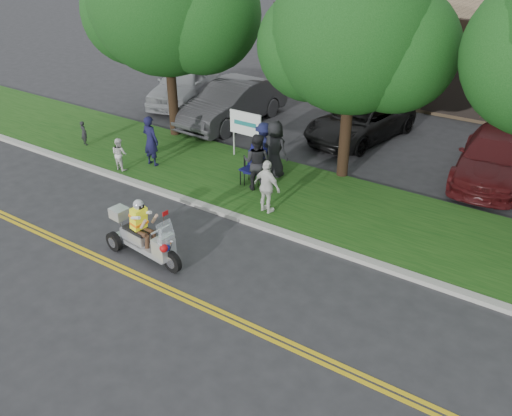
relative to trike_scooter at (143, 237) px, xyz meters
The scene contains 23 objects.
ground 1.70m from the trike_scooter, ahead, with size 120.00×120.00×0.00m, color #28282B.
centerline_near 1.87m from the trike_scooter, 27.49° to the right, with size 60.00×0.10×0.01m, color gold.
centerline_far 1.81m from the trike_scooter, 22.78° to the right, with size 60.00×0.10×0.01m, color gold.
curb 3.26m from the trike_scooter, 60.41° to the left, with size 60.00×0.25×0.12m, color #A8A89E.
grass_verge 5.22m from the trike_scooter, 72.19° to the left, with size 60.00×4.00×0.10m, color #164312.
commercial_building 19.13m from the trike_scooter, 79.15° to the left, with size 18.00×8.20×4.00m.
tree_left 9.38m from the trike_scooter, 125.55° to the left, with size 6.62×5.40×7.78m.
tree_mid 8.27m from the trike_scooter, 72.93° to the left, with size 5.88×4.80×7.05m.
business_sign 6.52m from the trike_scooter, 101.64° to the left, with size 1.25×0.06×1.75m.
trike_scooter is the anchor object (origin of this frame).
lawn_chair_a 4.90m from the trike_scooter, 89.58° to the left, with size 0.64×0.65×0.99m.
lawn_chair_b 4.86m from the trike_scooter, 88.94° to the left, with size 0.69×0.72×1.19m.
spectator_adult_left 5.49m from the trike_scooter, 131.18° to the left, with size 0.62×0.41×1.70m, color #151438.
spectator_adult_mid 4.60m from the trike_scooter, 85.72° to the left, with size 0.86×0.67×1.78m, color black.
spectator_adult_right 3.79m from the trike_scooter, 68.19° to the left, with size 0.92×0.38×1.56m, color white.
spectator_chair_a 5.94m from the trike_scooter, 92.77° to the left, with size 1.03×0.59×1.60m, color #171A41.
spectator_chair_b 5.72m from the trike_scooter, 87.18° to the left, with size 0.89×0.58×1.83m, color black.
child_left 8.01m from the trike_scooter, 149.59° to the left, with size 0.33×0.22×0.90m, color black.
child_right 5.32m from the trike_scooter, 142.34° to the left, with size 0.53×0.41×1.09m, color silver.
parked_car_far_left 12.69m from the trike_scooter, 125.72° to the left, with size 2.04×5.08×1.73m, color #97999E.
parked_car_left 9.97m from the trike_scooter, 113.09° to the left, with size 1.84×5.28×1.74m, color #303032.
parked_car_mid 10.52m from the trike_scooter, 84.04° to the left, with size 2.27×4.93×1.37m, color black.
parked_car_right 11.37m from the trike_scooter, 57.61° to the left, with size 2.03×4.99×1.45m, color #461012.
Camera 1 is at (7.09, -7.67, 7.60)m, focal length 38.00 mm.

